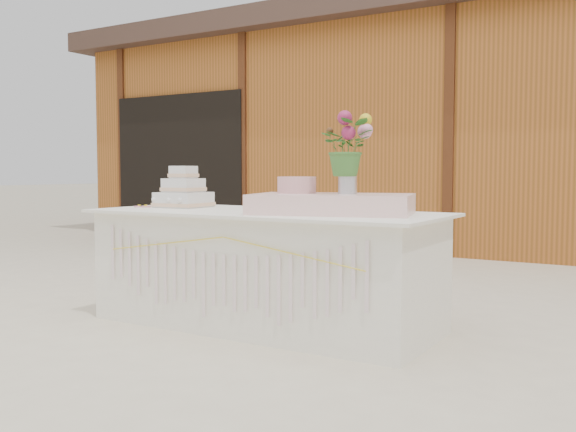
# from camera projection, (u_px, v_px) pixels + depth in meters

# --- Properties ---
(ground) EXTENTS (80.00, 80.00, 0.00)m
(ground) POSITION_uv_depth(u_px,v_px,m) (265.00, 325.00, 4.32)
(ground) COLOR beige
(ground) RESTS_ON ground
(barn) EXTENTS (12.60, 4.60, 3.30)m
(barn) POSITION_uv_depth(u_px,v_px,m) (490.00, 127.00, 9.32)
(barn) COLOR #9D5221
(barn) RESTS_ON ground
(cake_table) EXTENTS (2.40, 1.00, 0.77)m
(cake_table) POSITION_uv_depth(u_px,v_px,m) (264.00, 268.00, 4.29)
(cake_table) COLOR white
(cake_table) RESTS_ON ground
(wedding_cake) EXTENTS (0.35, 0.35, 0.30)m
(wedding_cake) POSITION_uv_depth(u_px,v_px,m) (184.00, 193.00, 4.72)
(wedding_cake) COLOR silver
(wedding_cake) RESTS_ON cake_table
(pink_cake_stand) EXTENTS (0.32, 0.32, 0.23)m
(pink_cake_stand) POSITION_uv_depth(u_px,v_px,m) (297.00, 192.00, 4.16)
(pink_cake_stand) COLOR silver
(pink_cake_stand) RESTS_ON cake_table
(satin_runner) EXTENTS (1.10, 0.81, 0.12)m
(satin_runner) POSITION_uv_depth(u_px,v_px,m) (332.00, 204.00, 4.01)
(satin_runner) COLOR beige
(satin_runner) RESTS_ON cake_table
(flower_vase) EXTENTS (0.12, 0.12, 0.16)m
(flower_vase) POSITION_uv_depth(u_px,v_px,m) (348.00, 181.00, 3.99)
(flower_vase) COLOR silver
(flower_vase) RESTS_ON satin_runner
(bouquet) EXTENTS (0.40, 0.37, 0.35)m
(bouquet) POSITION_uv_depth(u_px,v_px,m) (348.00, 140.00, 3.98)
(bouquet) COLOR #3A712D
(bouquet) RESTS_ON flower_vase
(loose_flowers) EXTENTS (0.17, 0.40, 0.02)m
(loose_flowers) POSITION_uv_depth(u_px,v_px,m) (156.00, 205.00, 4.79)
(loose_flowers) COLOR pink
(loose_flowers) RESTS_ON cake_table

